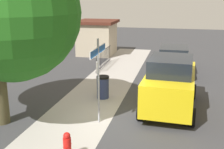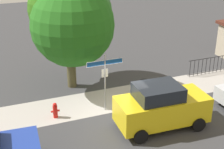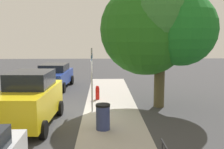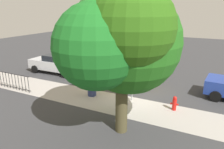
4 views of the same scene
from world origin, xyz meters
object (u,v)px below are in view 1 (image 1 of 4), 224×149
street_sign (98,65)px  trash_bin (103,87)px  car_yellow (170,83)px  car_silver (173,59)px  fire_hydrant (67,146)px  utility_shed (97,37)px

street_sign → trash_bin: bearing=11.6°
street_sign → car_yellow: size_ratio=0.70×
street_sign → car_yellow: street_sign is taller
car_silver → fire_hydrant: bearing=165.3°
car_yellow → car_silver: (5.81, 0.03, -0.25)m
car_yellow → fire_hydrant: size_ratio=5.41×
car_yellow → trash_bin: 2.98m
street_sign → fire_hydrant: bearing=175.4°
trash_bin → fire_hydrant: bearing=-176.5°
street_sign → trash_bin: size_ratio=3.03×
utility_shed → street_sign: bearing=-163.8°
car_yellow → utility_shed: (9.87, 5.76, 0.24)m
utility_shed → trash_bin: (-9.24, -2.90, -0.79)m
trash_bin → car_silver: bearing=-28.7°
car_silver → trash_bin: size_ratio=4.66×
car_silver → trash_bin: bearing=150.6°
utility_shed → fire_hydrant: bearing=-167.3°
street_sign → utility_shed: street_sign is taller
utility_shed → car_silver: bearing=-125.3°
street_sign → car_silver: street_sign is taller
utility_shed → trash_bin: utility_shed is taller
trash_bin → street_sign: bearing=-168.4°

